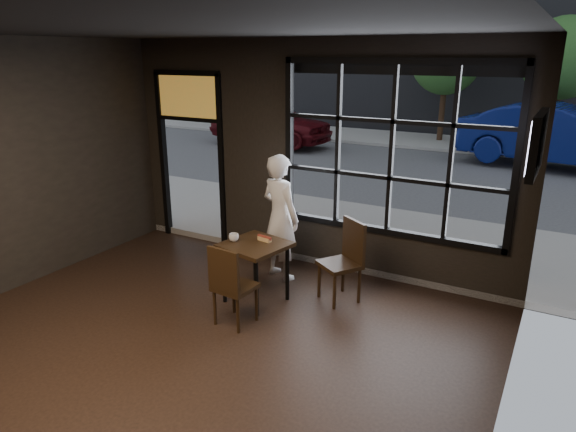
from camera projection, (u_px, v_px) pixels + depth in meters
The scene contains 17 objects.
floor at pixel (136, 391), 4.78m from camera, with size 6.00×7.00×0.02m, color black.
ceiling at pixel (96, 23), 3.80m from camera, with size 6.00×7.00×0.02m, color black.
wall_right at pixel (499, 312), 2.90m from camera, with size 0.04×7.00×3.20m, color black.
window_frame at pixel (392, 150), 6.58m from camera, with size 3.06×0.12×2.28m, color black.
stained_transom at pixel (188, 96), 7.95m from camera, with size 1.20×0.06×0.70m, color orange.
street_asphalt at pixel (501, 118), 24.74m from camera, with size 60.00×41.00×0.04m, color #545456.
cafe_table at pixel (256, 272), 6.38m from camera, with size 0.72×0.72×0.78m, color black.
chair_near at pixel (235, 284), 5.83m from camera, with size 0.42×0.42×0.97m, color black.
chair_window at pixel (340, 262), 6.37m from camera, with size 0.45×0.45×1.03m, color black.
man at pixel (280, 217), 6.94m from camera, with size 0.63×0.42×1.74m, color white.
hotdog at pixel (265, 239), 6.33m from camera, with size 0.20×0.08×0.06m, color tan, non-canonical shape.
cup at pixel (234, 237), 6.32m from camera, with size 0.12×0.12×0.10m, color silver.
tv at pixel (538, 143), 4.87m from camera, with size 0.11×1.01×0.59m, color black.
navy_car at pixel (556, 135), 13.55m from camera, with size 1.72×4.92×1.62m, color #0B1656.
maroon_car at pixel (270, 122), 16.95m from camera, with size 1.67×4.14×1.41m, color #4A0B0F.
tree_left at pixel (446, 60), 16.98m from camera, with size 2.29×2.29×3.91m.
tree_right at pixel (564, 59), 14.78m from camera, with size 2.35×2.35×4.01m.
Camera 1 is at (3.22, -2.85, 3.00)m, focal length 32.00 mm.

